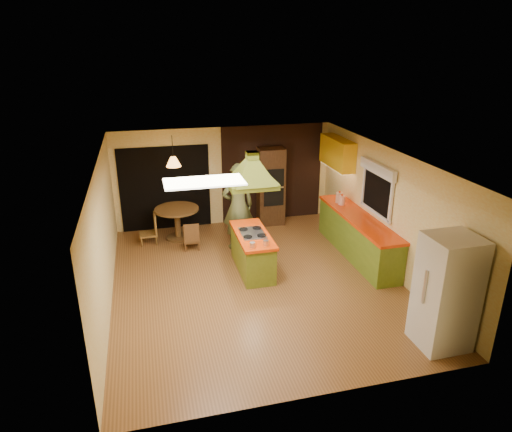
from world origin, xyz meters
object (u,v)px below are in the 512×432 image
object	(u,v)px
refrigerator	(446,292)
wall_oven	(271,186)
man	(238,206)
kitchen_island	(252,251)
dining_table	(177,217)
canister_large	(339,198)

from	to	relation	value
refrigerator	wall_oven	xyz separation A→B (m)	(-1.18, 5.58, 0.08)
man	wall_oven	size ratio (longest dim) A/B	1.01
kitchen_island	wall_oven	distance (m)	2.75
dining_table	canister_large	xyz separation A→B (m)	(3.70, -0.93, 0.50)
wall_oven	canister_large	bearing A→B (deg)	-43.93
wall_oven	man	bearing A→B (deg)	-127.20
canister_large	wall_oven	bearing A→B (deg)	132.25
man	canister_large	bearing A→B (deg)	172.90
kitchen_island	dining_table	distance (m)	2.42
kitchen_island	refrigerator	xyz separation A→B (m)	(2.26, -3.12, 0.50)
kitchen_island	wall_oven	size ratio (longest dim) A/B	0.82
kitchen_island	refrigerator	size ratio (longest dim) A/B	0.89
man	canister_large	distance (m)	2.40
wall_oven	canister_large	world-z (taller)	wall_oven
refrigerator	canister_large	xyz separation A→B (m)	(0.09, 4.18, 0.13)
man	dining_table	bearing A→B (deg)	-37.31
dining_table	canister_large	bearing A→B (deg)	-14.13
canister_large	dining_table	bearing A→B (deg)	165.87
refrigerator	man	bearing A→B (deg)	117.87
kitchen_island	canister_large	world-z (taller)	canister_large
dining_table	canister_large	size ratio (longest dim) A/B	4.29
kitchen_island	man	bearing A→B (deg)	92.93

